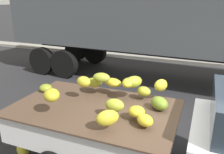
{
  "coord_description": "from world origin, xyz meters",
  "views": [
    {
      "loc": [
        0.24,
        -3.61,
        2.89
      ],
      "look_at": [
        -1.47,
        0.51,
        1.4
      ],
      "focal_mm": 37.35,
      "sensor_mm": 36.0,
      "label": 1
    }
  ],
  "objects": [
    {
      "name": "fallen_banana_bunch_near_tailgate",
      "position": [
        -2.84,
        -0.73,
        0.1
      ],
      "size": [
        0.43,
        0.35,
        0.2
      ],
      "primitive_type": "ellipsoid",
      "rotation": [
        0.0,
        0.0,
        2.66
      ],
      "color": "gold",
      "rests_on": "ground"
    },
    {
      "name": "semi_trailer",
      "position": [
        -1.17,
        4.67,
        2.54
      ],
      "size": [
        12.11,
        3.16,
        3.95
      ],
      "rotation": [
        0.0,
        0.0,
        -0.05
      ],
      "color": "#4C5156",
      "rests_on": "ground"
    },
    {
      "name": "pickup_truck",
      "position": [
        0.54,
        -0.25,
        0.89
      ],
      "size": [
        5.12,
        1.87,
        1.7
      ],
      "rotation": [
        0.0,
        0.0,
        0.01
      ],
      "color": "white",
      "rests_on": "ground"
    },
    {
      "name": "curb_strip",
      "position": [
        0.0,
        7.82,
        0.08
      ],
      "size": [
        80.0,
        0.8,
        0.16
      ],
      "primitive_type": "cube",
      "color": "gray",
      "rests_on": "ground"
    }
  ]
}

